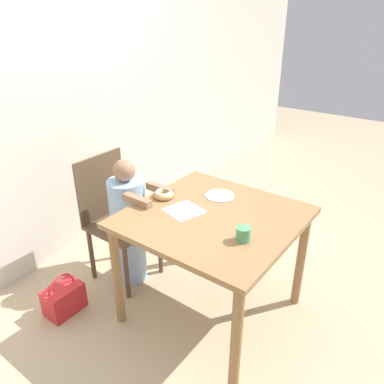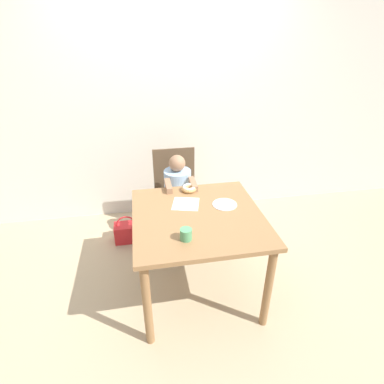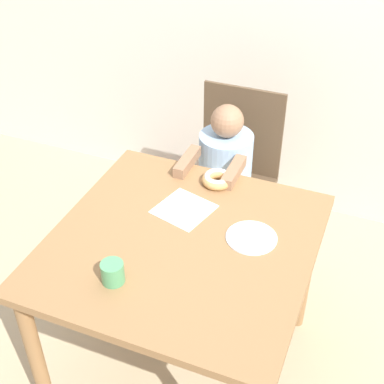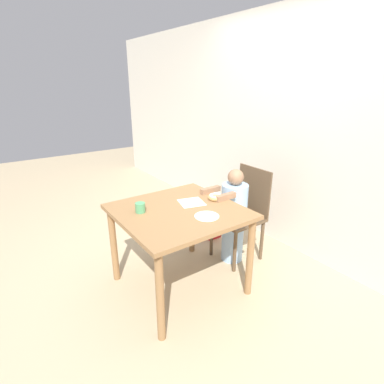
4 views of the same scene
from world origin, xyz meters
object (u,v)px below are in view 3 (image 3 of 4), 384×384
at_px(child_figure, 224,194).
at_px(donut, 216,179).
at_px(handbag, 143,213).
at_px(chair, 232,179).
at_px(cup, 113,273).

xyz_separation_m(child_figure, donut, (0.06, -0.29, 0.30)).
relative_size(child_figure, donut, 7.34).
bearing_deg(handbag, child_figure, -12.86).
height_order(donut, handbag, donut).
distance_m(chair, child_figure, 0.13).
relative_size(chair, cup, 11.81).
bearing_deg(cup, chair, 86.04).
xyz_separation_m(child_figure, cup, (-0.08, -0.97, 0.32)).
bearing_deg(donut, cup, -101.17).
relative_size(chair, handbag, 3.15).
bearing_deg(chair, donut, -82.32).
bearing_deg(chair, cup, -93.96).
relative_size(child_figure, handbag, 3.24).
xyz_separation_m(chair, child_figure, (-0.00, -0.13, -0.01)).
height_order(child_figure, donut, child_figure).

